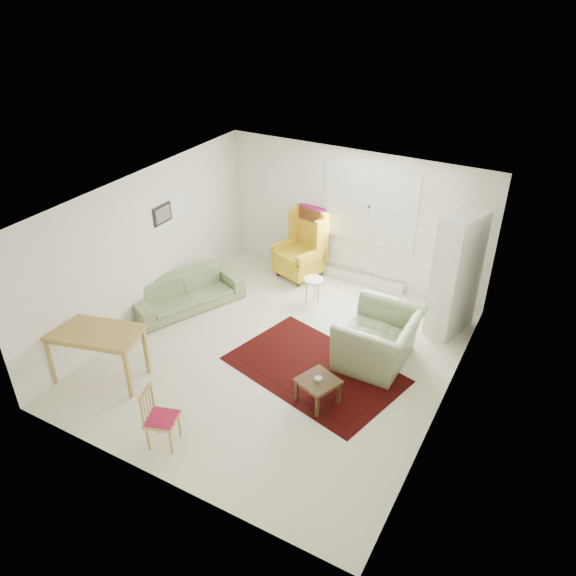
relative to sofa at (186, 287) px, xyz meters
The scene contains 10 objects.
room 2.30m from the sofa, ahead, with size 5.04×5.54×2.51m.
rug 2.82m from the sofa, 10.31° to the right, with size 2.50×1.60×0.02m, color black, non-canonical shape.
sofa is the anchor object (origin of this frame).
armchair 3.48m from the sofa, ahead, with size 1.24×1.08×0.96m, color #7B8B5C.
wingback_chair 2.27m from the sofa, 57.81° to the left, with size 0.77×0.81×1.33m, color gold, non-canonical shape.
coffee_table 3.30m from the sofa, 19.68° to the right, with size 0.49×0.49×0.40m, color #3B2812, non-canonical shape.
stool 2.22m from the sofa, 32.76° to the left, with size 0.35×0.35×0.47m, color white, non-canonical shape.
cabinet 4.51m from the sofa, 19.87° to the left, with size 0.43×0.82×2.06m, color silver, non-canonical shape.
desk 2.16m from the sofa, 87.09° to the right, with size 1.32×0.66×0.84m, color #B09147, non-canonical shape.
desk_chair 3.23m from the sofa, 57.37° to the right, with size 0.37×0.37×0.84m, color #B09147, non-canonical shape.
Camera 1 is at (3.48, -5.99, 5.35)m, focal length 35.00 mm.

